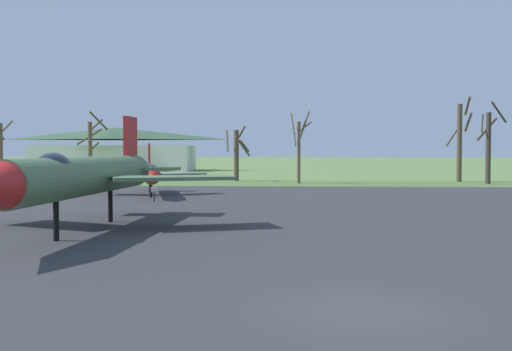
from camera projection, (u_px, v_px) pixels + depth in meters
ground_plane at (364, 313)px, 14.03m from camera, size 600.00×600.00×0.00m
asphalt_apron at (325, 221)px, 31.79m from camera, size 78.74×59.37×0.05m
grass_verge_strip at (309, 184)px, 67.38m from camera, size 138.74×12.00×0.06m
jet_fighter_front_right at (80, 176)px, 27.24m from camera, size 13.05×18.39×5.41m
jet_fighter_rear_center at (150, 173)px, 49.35m from camera, size 8.76×12.53×4.15m
info_placard_rear_center at (154, 193)px, 43.57m from camera, size 0.46×0.22×1.05m
bare_tree_far_left at (0, 149)px, 73.18m from camera, size 2.65×2.65×7.01m
bare_tree_left_of_center at (91, 146)px, 72.94m from camera, size 3.91×3.92×7.98m
bare_tree_center at (237, 153)px, 72.33m from camera, size 2.93×2.72×6.35m
bare_tree_right_of_center at (299, 146)px, 66.93m from camera, size 2.32×2.31×7.69m
bare_tree_far_right at (460, 140)px, 70.30m from camera, size 2.68×2.50×9.48m
bare_tree_backdrop_extra at (489, 144)px, 65.92m from camera, size 2.73×2.99×8.55m
visitor_building at (115, 150)px, 111.28m from camera, size 28.79×14.26×7.52m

